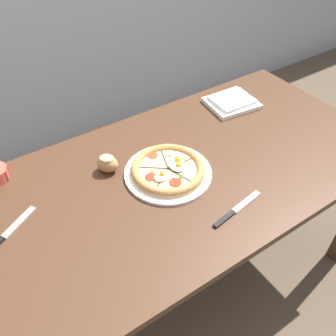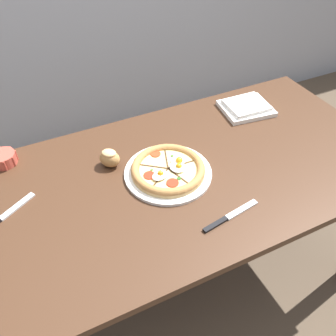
# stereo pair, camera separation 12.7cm
# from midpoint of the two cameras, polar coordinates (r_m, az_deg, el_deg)

# --- Properties ---
(ground_plane) EXTENTS (12.00, 12.00, 0.00)m
(ground_plane) POSITION_cam_midpoint_polar(r_m,az_deg,el_deg) (1.89, 0.23, -16.87)
(ground_plane) COLOR brown
(dining_table) EXTENTS (1.59, 0.81, 0.74)m
(dining_table) POSITION_cam_midpoint_polar(r_m,az_deg,el_deg) (1.38, 0.31, -2.96)
(dining_table) COLOR #422819
(dining_table) RESTS_ON ground_plane
(pizza) EXTENTS (0.32, 0.32, 0.05)m
(pizza) POSITION_cam_midpoint_polar(r_m,az_deg,el_deg) (1.28, -2.83, -0.47)
(pizza) COLOR white
(pizza) RESTS_ON dining_table
(napkin_folded) EXTENTS (0.24, 0.21, 0.04)m
(napkin_folded) POSITION_cam_midpoint_polar(r_m,az_deg,el_deg) (1.66, 8.00, 10.37)
(napkin_folded) COLOR silver
(napkin_folded) RESTS_ON dining_table
(bread_piece_mid) EXTENTS (0.10, 0.10, 0.07)m
(bread_piece_mid) POSITION_cam_midpoint_polar(r_m,az_deg,el_deg) (1.31, -12.47, 0.63)
(bread_piece_mid) COLOR #B27F47
(bread_piece_mid) RESTS_ON dining_table
(knife_main) EXTENTS (0.21, 0.13, 0.01)m
(knife_main) POSITION_cam_midpoint_polar(r_m,az_deg,el_deg) (1.24, -27.19, -9.54)
(knife_main) COLOR silver
(knife_main) RESTS_ON dining_table
(knife_spare) EXTENTS (0.22, 0.05, 0.01)m
(knife_spare) POSITION_cam_midpoint_polar(r_m,az_deg,el_deg) (1.18, 7.95, -6.73)
(knife_spare) COLOR silver
(knife_spare) RESTS_ON dining_table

